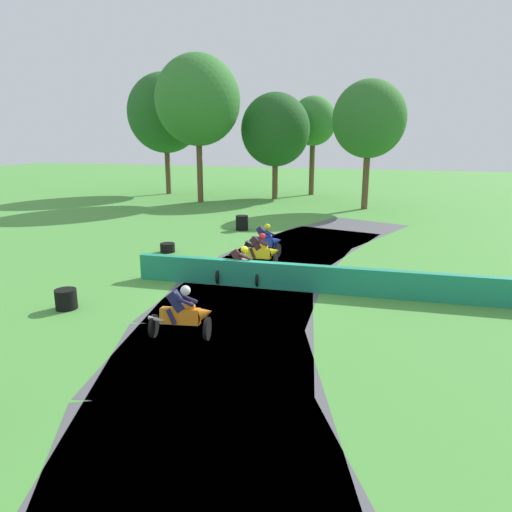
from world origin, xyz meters
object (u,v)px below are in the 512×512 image
motorcycle_trailing_white (241,267)px  tire_stack_near (242,223)px  motorcycle_fourth_orange (183,314)px  tire_stack_mid_a (168,248)px  tire_stack_mid_b (66,299)px  motorcycle_chase_yellow (260,252)px  motorcycle_lead_blue (265,241)px

motorcycle_trailing_white → tire_stack_near: bearing=108.3°
motorcycle_fourth_orange → tire_stack_mid_a: bearing=119.5°
tire_stack_mid_b → motorcycle_fourth_orange: bearing=-12.1°
motorcycle_chase_yellow → tire_stack_mid_b: (-4.28, -5.94, -0.36)m
motorcycle_trailing_white → tire_stack_mid_a: (-4.62, 3.51, -0.44)m
motorcycle_lead_blue → tire_stack_mid_a: 4.37m
motorcycle_fourth_orange → tire_stack_mid_a: size_ratio=2.58×
tire_stack_near → tire_stack_mid_a: bearing=-105.4°
motorcycle_trailing_white → tire_stack_mid_b: size_ratio=2.65×
motorcycle_fourth_orange → tire_stack_mid_b: size_ratio=2.64×
motorcycle_lead_blue → motorcycle_chase_yellow: 2.01m
motorcycle_trailing_white → motorcycle_fourth_orange: motorcycle_fourth_orange is taller
motorcycle_chase_yellow → motorcycle_trailing_white: size_ratio=1.00×
motorcycle_lead_blue → tire_stack_near: size_ratio=2.14×
motorcycle_fourth_orange → motorcycle_trailing_white: bearing=90.0°
motorcycle_trailing_white → motorcycle_lead_blue: bearing=94.6°
motorcycle_lead_blue → motorcycle_trailing_white: 4.19m
motorcycle_fourth_orange → tire_stack_mid_a: (-4.62, 8.16, -0.46)m
motorcycle_lead_blue → tire_stack_mid_b: 8.84m
motorcycle_fourth_orange → tire_stack_mid_b: bearing=167.9°
tire_stack_mid_a → motorcycle_fourth_orange: bearing=-60.5°
tire_stack_near → tire_stack_mid_b: tire_stack_near is taller
motorcycle_trailing_white → motorcycle_fourth_orange: (0.00, -4.66, 0.03)m
motorcycle_lead_blue → motorcycle_fourth_orange: motorcycle_fourth_orange is taller
motorcycle_chase_yellow → tire_stack_near: (-3.07, 7.03, -0.26)m
tire_stack_mid_a → tire_stack_near: bearing=74.6°
motorcycle_lead_blue → motorcycle_chase_yellow: (0.36, -1.98, 0.00)m
motorcycle_trailing_white → motorcycle_fourth_orange: size_ratio=1.00×
motorcycle_chase_yellow → motorcycle_lead_blue: bearing=100.2°
motorcycle_chase_yellow → tire_stack_near: bearing=113.6°
motorcycle_chase_yellow → tire_stack_mid_a: 4.85m
motorcycle_fourth_orange → tire_stack_near: bearing=102.4°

